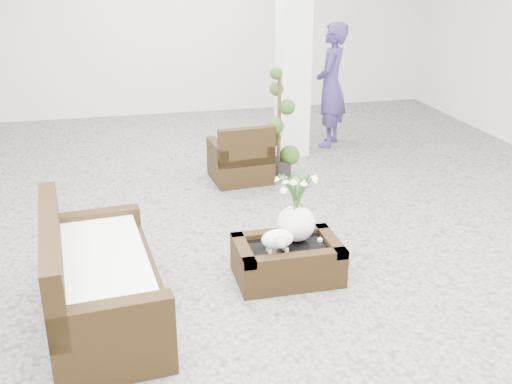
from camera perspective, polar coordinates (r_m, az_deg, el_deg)
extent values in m
plane|color=gray|center=(5.95, -0.22, -5.21)|extent=(11.00, 11.00, 0.00)
cube|color=white|center=(8.38, 3.56, 15.15)|extent=(0.40, 0.40, 3.50)
cube|color=#35240F|center=(5.37, 2.93, -6.51)|extent=(0.90, 0.60, 0.31)
ellipsoid|color=white|center=(5.14, 2.01, -4.60)|extent=(0.28, 0.23, 0.21)
cylinder|color=white|center=(5.39, 5.98, -4.43)|extent=(0.04, 0.04, 0.03)
cube|color=#35240F|center=(7.58, -1.48, 3.82)|extent=(0.75, 0.72, 0.74)
cube|color=#35240F|center=(4.79, -14.20, -6.99)|extent=(0.95, 1.74, 0.89)
imported|color=#3B2E66|center=(8.95, 7.01, 9.85)|extent=(0.70, 0.77, 1.77)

